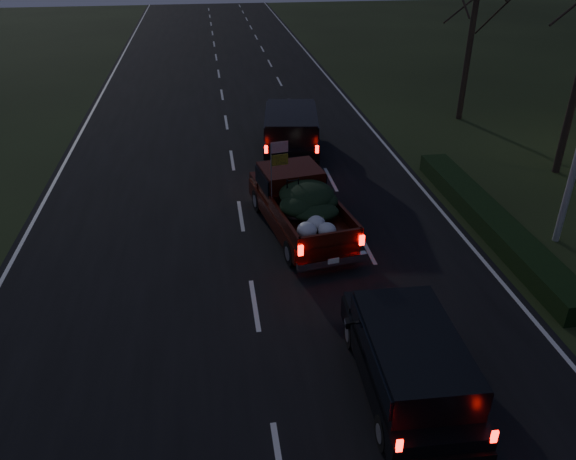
{
  "coord_description": "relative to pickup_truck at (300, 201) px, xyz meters",
  "views": [
    {
      "loc": [
        -0.83,
        -11.64,
        8.64
      ],
      "look_at": [
        1.08,
        1.5,
        1.3
      ],
      "focal_mm": 35.0,
      "sensor_mm": 36.0,
      "label": 1
    }
  ],
  "objects": [
    {
      "name": "bare_tree_far",
      "position": [
        9.72,
        10.22,
        4.22
      ],
      "size": [
        3.6,
        3.6,
        7.0
      ],
      "color": "black",
      "rests_on": "ground"
    },
    {
      "name": "rear_suv",
      "position": [
        1.07,
        -7.23,
        -0.05
      ],
      "size": [
        2.1,
        4.49,
        1.28
      ],
      "rotation": [
        0.0,
        0.0,
        -0.03
      ],
      "color": "black",
      "rests_on": "ground"
    },
    {
      "name": "pickup_truck",
      "position": [
        0.0,
        0.0,
        0.0
      ],
      "size": [
        2.78,
        5.4,
        2.7
      ],
      "rotation": [
        0.0,
        0.0,
        0.17
      ],
      "color": "#3D1008",
      "rests_on": "ground"
    },
    {
      "name": "hedge_row",
      "position": [
        6.02,
        -0.78,
        -0.71
      ],
      "size": [
        1.0,
        10.0,
        0.6
      ],
      "primitive_type": "cube",
      "color": "black",
      "rests_on": "ground"
    },
    {
      "name": "road_asphalt",
      "position": [
        -1.78,
        -3.78,
        -1.0
      ],
      "size": [
        14.0,
        120.0,
        0.02
      ],
      "primitive_type": "cube",
      "color": "black",
      "rests_on": "ground"
    },
    {
      "name": "ground",
      "position": [
        -1.78,
        -3.78,
        -1.01
      ],
      "size": [
        120.0,
        120.0,
        0.0
      ],
      "primitive_type": "plane",
      "color": "black",
      "rests_on": "ground"
    },
    {
      "name": "lead_suv",
      "position": [
        0.75,
        6.74,
        0.11
      ],
      "size": [
        2.84,
        5.38,
        1.48
      ],
      "rotation": [
        0.0,
        0.0,
        -0.14
      ],
      "color": "black",
      "rests_on": "ground"
    }
  ]
}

